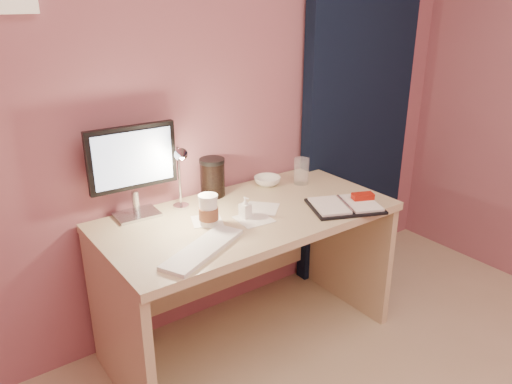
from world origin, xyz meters
TOP-DOWN VIEW (x-y plane):
  - room at (0.95, 1.69)m, footprint 3.50×3.50m
  - desk at (0.00, 1.45)m, footprint 1.40×0.70m
  - monitor at (-0.44, 1.66)m, footprint 0.41×0.15m
  - keyboard at (-0.36, 1.18)m, footprint 0.44×0.30m
  - planner at (0.43, 1.15)m, footprint 0.41×0.36m
  - paper_a at (0.08, 1.38)m, footprint 0.22×0.22m
  - paper_b at (-0.02, 1.30)m, footprint 0.16×0.16m
  - paper_c at (-0.20, 1.42)m, footprint 0.17×0.17m
  - coffee_cup at (-0.22, 1.38)m, footprint 0.09×0.09m
  - clear_cup at (0.46, 1.53)m, footprint 0.08×0.08m
  - bowl at (0.30, 1.62)m, footprint 0.19×0.19m
  - lotion_bottle at (-0.04, 1.34)m, footprint 0.05×0.05m
  - dark_jar at (-0.02, 1.67)m, footprint 0.12×0.12m
  - desk_lamp at (-0.20, 1.55)m, footprint 0.12×0.20m

SIDE VIEW (x-z plane):
  - desk at x=0.00m, z-range 0.14..0.87m
  - paper_c at x=-0.20m, z-range 0.73..0.73m
  - paper_b at x=-0.02m, z-range 0.73..0.73m
  - paper_a at x=0.08m, z-range 0.73..0.73m
  - keyboard at x=-0.36m, z-range 0.73..0.75m
  - planner at x=0.43m, z-range 0.72..0.77m
  - bowl at x=0.30m, z-range 0.73..0.78m
  - lotion_bottle at x=-0.04m, z-range 0.73..0.83m
  - coffee_cup at x=-0.22m, z-range 0.73..0.87m
  - clear_cup at x=0.46m, z-range 0.73..0.87m
  - dark_jar at x=-0.02m, z-range 0.73..0.91m
  - desk_lamp at x=-0.20m, z-range 0.77..1.10m
  - monitor at x=-0.44m, z-range 0.77..1.20m
  - room at x=0.95m, z-range -0.61..2.89m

